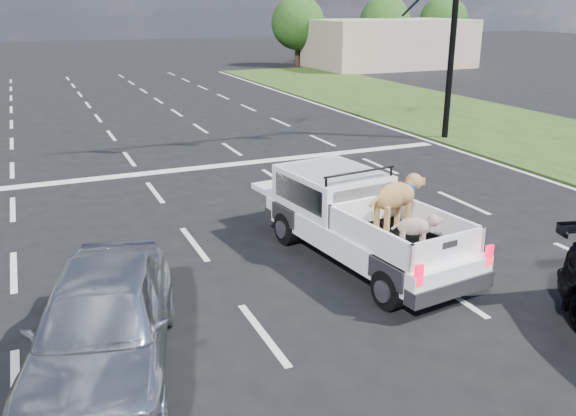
% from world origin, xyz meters
% --- Properties ---
extents(ground, '(160.00, 160.00, 0.00)m').
position_xyz_m(ground, '(0.00, 0.00, 0.00)').
color(ground, black).
rests_on(ground, ground).
extents(road_markings, '(17.75, 60.00, 0.01)m').
position_xyz_m(road_markings, '(0.00, 6.56, 0.01)').
color(road_markings, silver).
rests_on(road_markings, ground).
extents(traffic_signal, '(9.11, 0.31, 7.00)m').
position_xyz_m(traffic_signal, '(7.20, 10.50, 4.73)').
color(traffic_signal, black).
rests_on(traffic_signal, ground).
extents(building_right, '(12.00, 7.00, 3.60)m').
position_xyz_m(building_right, '(22.00, 34.00, 1.80)').
color(building_right, tan).
rests_on(building_right, ground).
extents(tree_far_d, '(4.20, 4.20, 5.40)m').
position_xyz_m(tree_far_d, '(16.00, 38.00, 3.29)').
color(tree_far_d, '#332114').
rests_on(tree_far_d, ground).
extents(tree_far_e, '(4.20, 4.20, 5.40)m').
position_xyz_m(tree_far_e, '(24.00, 38.00, 3.29)').
color(tree_far_e, '#332114').
rests_on(tree_far_e, ground).
extents(tree_far_f, '(4.20, 4.20, 5.40)m').
position_xyz_m(tree_far_f, '(30.00, 38.00, 3.29)').
color(tree_far_f, '#332114').
rests_on(tree_far_f, ground).
extents(pickup_truck, '(2.29, 4.99, 1.80)m').
position_xyz_m(pickup_truck, '(1.01, 1.94, 0.86)').
color(pickup_truck, black).
rests_on(pickup_truck, ground).
extents(silver_sedan, '(2.86, 4.74, 1.51)m').
position_xyz_m(silver_sedan, '(-4.07, -0.07, 0.75)').
color(silver_sedan, silver).
rests_on(silver_sedan, ground).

